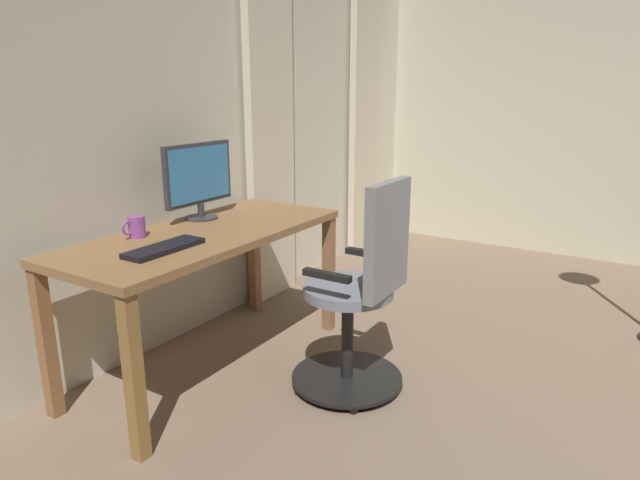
{
  "coord_description": "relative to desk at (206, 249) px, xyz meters",
  "views": [
    {
      "loc": [
        2.53,
        -0.94,
        1.47
      ],
      "look_at": [
        0.39,
        -2.28,
        0.76
      ],
      "focal_mm": 31.09,
      "sensor_mm": 36.0,
      "label": 1
    }
  ],
  "objects": [
    {
      "name": "curtain_left_panel",
      "position": [
        -2.44,
        -0.37,
        0.51
      ],
      "size": [
        0.47,
        0.06,
        2.34
      ],
      "primitive_type": "cube",
      "color": "beige",
      "rests_on": "ground"
    },
    {
      "name": "back_room_partition",
      "position": [
        -0.53,
        -0.48,
        0.67
      ],
      "size": [
        5.46,
        0.1,
        2.66
      ],
      "primitive_type": "cube",
      "color": "beige",
      "rests_on": "ground"
    },
    {
      "name": "mug_tea",
      "position": [
        0.27,
        -0.2,
        0.15
      ],
      "size": [
        0.13,
        0.08,
        0.1
      ],
      "color": "purple",
      "rests_on": "desk"
    },
    {
      "name": "office_chair",
      "position": [
        -0.21,
        0.79,
        -0.18
      ],
      "size": [
        0.56,
        0.56,
        1.06
      ],
      "rotation": [
        0.0,
        0.0,
        3.15
      ],
      "color": "black",
      "rests_on": "ground"
    },
    {
      "name": "computer_keyboard",
      "position": [
        0.36,
        0.09,
        0.11
      ],
      "size": [
        0.39,
        0.13,
        0.02
      ],
      "primitive_type": "cube",
      "color": "black",
      "rests_on": "desk"
    },
    {
      "name": "desk",
      "position": [
        0.0,
        0.0,
        0.0
      ],
      "size": [
        1.56,
        0.66,
        0.76
      ],
      "color": "olive",
      "rests_on": "ground"
    },
    {
      "name": "computer_monitor",
      "position": [
        -0.19,
        -0.21,
        0.33
      ],
      "size": [
        0.48,
        0.18,
        0.42
      ],
      "color": "#333338",
      "rests_on": "desk"
    },
    {
      "name": "curtain_right_panel",
      "position": [
        -1.05,
        -0.37,
        0.51
      ],
      "size": [
        0.47,
        0.06,
        2.34
      ],
      "primitive_type": "cube",
      "color": "beige",
      "rests_on": "ground"
    }
  ]
}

